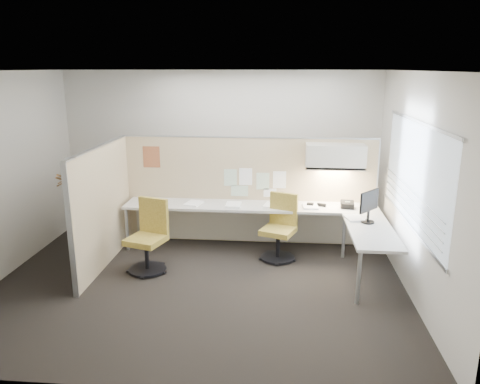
# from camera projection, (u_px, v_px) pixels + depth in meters

# --- Properties ---
(floor) EXTENTS (5.50, 4.50, 0.01)m
(floor) POSITION_uv_depth(u_px,v_px,m) (200.00, 281.00, 6.42)
(floor) COLOR black
(floor) RESTS_ON ground
(ceiling) EXTENTS (5.50, 4.50, 0.01)m
(ceiling) POSITION_uv_depth(u_px,v_px,m) (195.00, 70.00, 5.70)
(ceiling) COLOR white
(ceiling) RESTS_ON wall_back
(wall_back) EXTENTS (5.50, 0.02, 2.80)m
(wall_back) POSITION_uv_depth(u_px,v_px,m) (220.00, 152.00, 8.23)
(wall_back) COLOR beige
(wall_back) RESTS_ON ground
(wall_front) EXTENTS (5.50, 0.02, 2.80)m
(wall_front) POSITION_uv_depth(u_px,v_px,m) (151.00, 246.00, 3.90)
(wall_front) COLOR beige
(wall_front) RESTS_ON ground
(wall_right) EXTENTS (0.02, 4.50, 2.80)m
(wall_right) POSITION_uv_depth(u_px,v_px,m) (416.00, 187.00, 5.82)
(wall_right) COLOR beige
(wall_right) RESTS_ON ground
(window_pane) EXTENTS (0.01, 2.80, 1.30)m
(window_pane) POSITION_uv_depth(u_px,v_px,m) (415.00, 175.00, 5.79)
(window_pane) COLOR #A5B6C0
(window_pane) RESTS_ON wall_right
(partition_back) EXTENTS (4.10, 0.06, 1.75)m
(partition_back) POSITION_uv_depth(u_px,v_px,m) (249.00, 191.00, 7.69)
(partition_back) COLOR tan
(partition_back) RESTS_ON floor
(partition_left) EXTENTS (0.06, 2.20, 1.75)m
(partition_left) POSITION_uv_depth(u_px,v_px,m) (103.00, 207.00, 6.81)
(partition_left) COLOR tan
(partition_left) RESTS_ON floor
(desk) EXTENTS (4.00, 2.07, 0.73)m
(desk) POSITION_uv_depth(u_px,v_px,m) (271.00, 216.00, 7.27)
(desk) COLOR beige
(desk) RESTS_ON floor
(overhead_bin) EXTENTS (0.90, 0.36, 0.38)m
(overhead_bin) POSITION_uv_depth(u_px,v_px,m) (335.00, 156.00, 7.21)
(overhead_bin) COLOR beige
(overhead_bin) RESTS_ON partition_back
(task_light_strip) EXTENTS (0.60, 0.06, 0.02)m
(task_light_strip) POSITION_uv_depth(u_px,v_px,m) (335.00, 170.00, 7.26)
(task_light_strip) COLOR #FFEABF
(task_light_strip) RESTS_ON overhead_bin
(pinned_papers) EXTENTS (1.01, 0.00, 0.47)m
(pinned_papers) POSITION_uv_depth(u_px,v_px,m) (254.00, 182.00, 7.61)
(pinned_papers) COLOR #8CBF8C
(pinned_papers) RESTS_ON partition_back
(poster) EXTENTS (0.28, 0.00, 0.35)m
(poster) POSITION_uv_depth(u_px,v_px,m) (151.00, 157.00, 7.65)
(poster) COLOR #DD5C1C
(poster) RESTS_ON partition_back
(chair_left) EXTENTS (0.60, 0.62, 1.02)m
(chair_left) POSITION_uv_depth(u_px,v_px,m) (149.00, 238.00, 6.67)
(chair_left) COLOR black
(chair_left) RESTS_ON floor
(chair_right) EXTENTS (0.59, 0.61, 0.98)m
(chair_right) POSITION_uv_depth(u_px,v_px,m) (280.00, 229.00, 7.10)
(chair_right) COLOR black
(chair_right) RESTS_ON floor
(monitor) EXTENTS (0.30, 0.35, 0.46)m
(monitor) POSITION_uv_depth(u_px,v_px,m) (369.00, 205.00, 6.49)
(monitor) COLOR black
(monitor) RESTS_ON desk
(phone) EXTENTS (0.22, 0.21, 0.12)m
(phone) POSITION_uv_depth(u_px,v_px,m) (347.00, 205.00, 7.24)
(phone) COLOR black
(phone) RESTS_ON desk
(stapler) EXTENTS (0.14, 0.09, 0.05)m
(stapler) POSITION_uv_depth(u_px,v_px,m) (322.00, 205.00, 7.32)
(stapler) COLOR black
(stapler) RESTS_ON desk
(tape_dispenser) EXTENTS (0.11, 0.08, 0.06)m
(tape_dispenser) POSITION_uv_depth(u_px,v_px,m) (310.00, 205.00, 7.31)
(tape_dispenser) COLOR black
(tape_dispenser) RESTS_ON desk
(coat_hook) EXTENTS (0.18, 0.47, 1.42)m
(coat_hook) POSITION_uv_depth(u_px,v_px,m) (66.00, 187.00, 5.80)
(coat_hook) COLOR silver
(coat_hook) RESTS_ON partition_left
(paper_stack_0) EXTENTS (0.29, 0.34, 0.03)m
(paper_stack_0) POSITION_uv_depth(u_px,v_px,m) (155.00, 202.00, 7.53)
(paper_stack_0) COLOR white
(paper_stack_0) RESTS_ON desk
(paper_stack_1) EXTENTS (0.30, 0.35, 0.02)m
(paper_stack_1) POSITION_uv_depth(u_px,v_px,m) (194.00, 203.00, 7.45)
(paper_stack_1) COLOR white
(paper_stack_1) RESTS_ON desk
(paper_stack_2) EXTENTS (0.23, 0.30, 0.04)m
(paper_stack_2) POSITION_uv_depth(u_px,v_px,m) (233.00, 205.00, 7.33)
(paper_stack_2) COLOR white
(paper_stack_2) RESTS_ON desk
(paper_stack_3) EXTENTS (0.29, 0.34, 0.02)m
(paper_stack_3) POSITION_uv_depth(u_px,v_px,m) (272.00, 205.00, 7.37)
(paper_stack_3) COLOR white
(paper_stack_3) RESTS_ON desk
(paper_stack_4) EXTENTS (0.24, 0.31, 0.03)m
(paper_stack_4) POSITION_uv_depth(u_px,v_px,m) (310.00, 206.00, 7.28)
(paper_stack_4) COLOR white
(paper_stack_4) RESTS_ON desk
(paper_stack_5) EXTENTS (0.29, 0.35, 0.02)m
(paper_stack_5) POSITION_uv_depth(u_px,v_px,m) (354.00, 218.00, 6.72)
(paper_stack_5) COLOR white
(paper_stack_5) RESTS_ON desk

